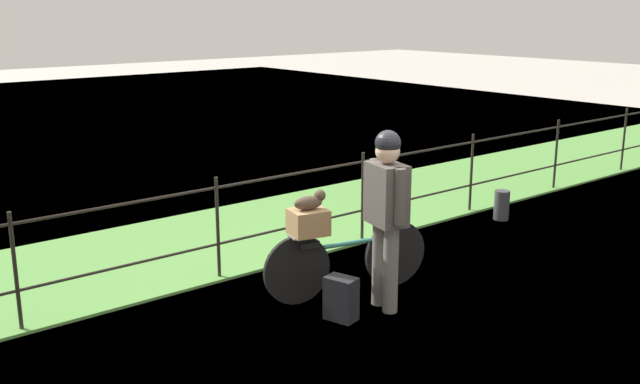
# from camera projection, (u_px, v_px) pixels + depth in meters

# --- Properties ---
(ground_plane) EXTENTS (60.00, 60.00, 0.00)m
(ground_plane) POSITION_uv_depth(u_px,v_px,m) (416.00, 310.00, 6.77)
(ground_plane) COLOR #B2ADA3
(grass_strip) EXTENTS (27.00, 2.40, 0.03)m
(grass_strip) POSITION_uv_depth(u_px,v_px,m) (242.00, 234.00, 8.97)
(grass_strip) COLOR #569342
(grass_strip) RESTS_ON ground
(harbor_water) EXTENTS (30.00, 30.00, 0.00)m
(harbor_water) POSITION_uv_depth(u_px,v_px,m) (60.00, 157.00, 13.60)
(harbor_water) COLOR #60849E
(harbor_water) RESTS_ON ground
(iron_fence) EXTENTS (18.04, 0.04, 1.08)m
(iron_fence) POSITION_uv_depth(u_px,v_px,m) (296.00, 204.00, 8.00)
(iron_fence) COLOR #28231E
(iron_fence) RESTS_ON ground
(bicycle_main) EXTENTS (1.72, 0.44, 0.67)m
(bicycle_main) POSITION_uv_depth(u_px,v_px,m) (346.00, 260.00, 7.05)
(bicycle_main) COLOR black
(bicycle_main) RESTS_ON ground
(wooden_crate) EXTENTS (0.40, 0.35, 0.24)m
(wooden_crate) POSITION_uv_depth(u_px,v_px,m) (308.00, 222.00, 6.77)
(wooden_crate) COLOR #A87F51
(wooden_crate) RESTS_ON bicycle_main
(terrier_dog) EXTENTS (0.32, 0.20, 0.18)m
(terrier_dog) POSITION_uv_depth(u_px,v_px,m) (311.00, 201.00, 6.73)
(terrier_dog) COLOR #4C3D2D
(terrier_dog) RESTS_ON wooden_crate
(cyclist_person) EXTENTS (0.34, 0.53, 1.68)m
(cyclist_person) POSITION_uv_depth(u_px,v_px,m) (386.00, 204.00, 6.57)
(cyclist_person) COLOR slate
(cyclist_person) RESTS_ON ground
(backpack_on_paving) EXTENTS (0.25, 0.32, 0.40)m
(backpack_on_paving) POSITION_uv_depth(u_px,v_px,m) (341.00, 299.00, 6.51)
(backpack_on_paving) COLOR black
(backpack_on_paving) RESTS_ON ground
(mooring_bollard) EXTENTS (0.20, 0.20, 0.39)m
(mooring_bollard) POSITION_uv_depth(u_px,v_px,m) (502.00, 205.00, 9.59)
(mooring_bollard) COLOR #38383D
(mooring_bollard) RESTS_ON ground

